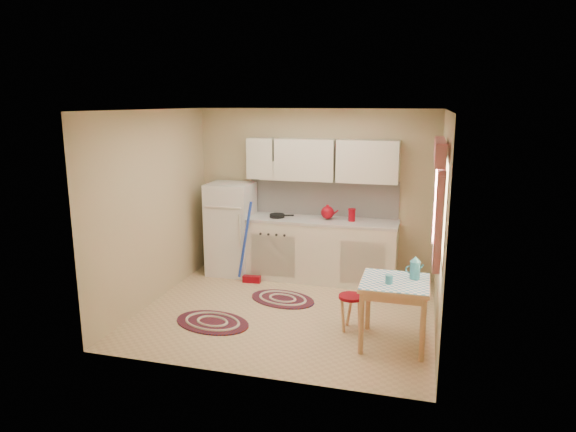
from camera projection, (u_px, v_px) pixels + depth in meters
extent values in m
plane|color=#CDB083|center=(287.00, 311.00, 6.48)|extent=(3.60, 3.60, 0.00)
cube|color=silver|center=(287.00, 110.00, 5.94)|extent=(3.60, 3.20, 0.04)
cube|color=tan|center=(315.00, 193.00, 7.72)|extent=(3.60, 0.04, 2.50)
cube|color=tan|center=(241.00, 251.00, 4.70)|extent=(3.60, 0.04, 2.50)
cube|color=tan|center=(154.00, 207.00, 6.67)|extent=(0.04, 3.20, 2.50)
cube|color=tan|center=(441.00, 224.00, 5.75)|extent=(0.04, 3.20, 2.50)
cube|color=silver|center=(323.00, 197.00, 7.68)|extent=(2.25, 0.03, 0.55)
cube|color=beige|center=(321.00, 160.00, 7.42)|extent=(2.25, 0.33, 0.60)
cube|color=white|center=(442.00, 207.00, 5.17)|extent=(0.04, 0.85, 0.95)
cube|color=white|center=(231.00, 229.00, 7.82)|extent=(0.65, 0.60, 1.40)
cube|color=beige|center=(319.00, 251.00, 7.58)|extent=(2.25, 0.60, 0.88)
cube|color=#B7B3AE|center=(320.00, 221.00, 7.48)|extent=(2.27, 0.62, 0.04)
cylinder|color=black|center=(277.00, 216.00, 7.58)|extent=(0.28, 0.28, 0.05)
cylinder|color=maroon|center=(352.00, 216.00, 7.33)|extent=(0.13, 0.13, 0.16)
cube|color=tan|center=(394.00, 313.00, 5.54)|extent=(0.72, 0.72, 0.72)
cylinder|color=maroon|center=(351.00, 312.00, 5.93)|extent=(0.35, 0.35, 0.42)
cylinder|color=teal|center=(389.00, 280.00, 5.37)|extent=(0.10, 0.10, 0.10)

